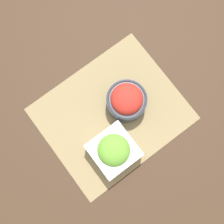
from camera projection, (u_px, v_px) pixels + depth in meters
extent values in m
plane|color=#422D1E|center=(112.00, 114.00, 1.01)|extent=(3.00, 3.00, 0.00)
cube|color=#937F56|center=(112.00, 114.00, 1.01)|extent=(0.44, 0.37, 0.00)
cylinder|color=#333842|center=(127.00, 102.00, 0.98)|extent=(0.13, 0.13, 0.06)
torus|color=#333842|center=(128.00, 100.00, 0.95)|extent=(0.12, 0.12, 0.01)
ellipsoid|color=red|center=(128.00, 100.00, 0.95)|extent=(0.10, 0.10, 0.07)
cube|color=white|center=(114.00, 151.00, 0.95)|extent=(0.13, 0.13, 0.06)
cube|color=white|center=(114.00, 150.00, 0.92)|extent=(0.13, 0.13, 0.00)
ellipsoid|color=#6BAD38|center=(114.00, 150.00, 0.92)|extent=(0.10, 0.10, 0.06)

